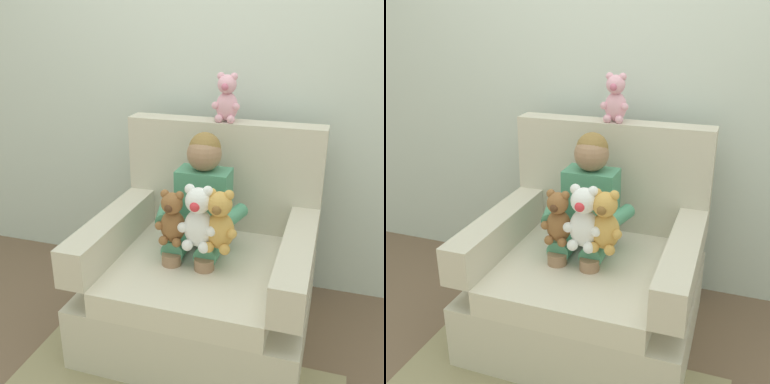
{
  "view_description": "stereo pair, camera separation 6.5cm",
  "coord_description": "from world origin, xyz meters",
  "views": [
    {
      "loc": [
        0.57,
        -1.93,
        1.55
      ],
      "look_at": [
        -0.04,
        -0.05,
        0.79
      ],
      "focal_mm": 43.62,
      "sensor_mm": 36.0,
      "label": 1
    },
    {
      "loc": [
        0.63,
        -1.91,
        1.55
      ],
      "look_at": [
        -0.04,
        -0.05,
        0.79
      ],
      "focal_mm": 43.62,
      "sensor_mm": 36.0,
      "label": 2
    }
  ],
  "objects": [
    {
      "name": "ground_plane",
      "position": [
        0.0,
        0.0,
        0.0
      ],
      "size": [
        8.0,
        8.0,
        0.0
      ],
      "primitive_type": "plane",
      "color": "brown"
    },
    {
      "name": "back_wall",
      "position": [
        0.0,
        0.66,
        1.3
      ],
      "size": [
        6.0,
        0.1,
        2.6
      ],
      "primitive_type": "cube",
      "color": "silver",
      "rests_on": "ground"
    },
    {
      "name": "armchair",
      "position": [
        0.0,
        0.05,
        0.32
      ],
      "size": [
        1.05,
        0.94,
        1.03
      ],
      "color": "beige",
      "rests_on": "ground"
    },
    {
      "name": "seated_child",
      "position": [
        -0.04,
        0.08,
        0.65
      ],
      "size": [
        0.45,
        0.39,
        0.82
      ],
      "rotation": [
        0.0,
        0.0,
        0.12
      ],
      "color": "#4C9370",
      "rests_on": "armchair"
    },
    {
      "name": "plush_white",
      "position": [
        0.01,
        -0.11,
        0.69
      ],
      "size": [
        0.18,
        0.15,
        0.3
      ],
      "rotation": [
        0.0,
        0.0,
        0.1
      ],
      "color": "white",
      "rests_on": "armchair"
    },
    {
      "name": "plush_brown",
      "position": [
        -0.11,
        -0.1,
        0.67
      ],
      "size": [
        0.15,
        0.12,
        0.26
      ],
      "rotation": [
        0.0,
        0.0,
        0.36
      ],
      "color": "brown",
      "rests_on": "armchair"
    },
    {
      "name": "plush_honey",
      "position": [
        0.11,
        -0.1,
        0.69
      ],
      "size": [
        0.17,
        0.14,
        0.29
      ],
      "rotation": [
        0.0,
        0.0,
        -0.01
      ],
      "color": "gold",
      "rests_on": "armchair"
    },
    {
      "name": "plush_pink_on_backrest",
      "position": [
        0.01,
        0.39,
        1.14
      ],
      "size": [
        0.15,
        0.12,
        0.25
      ],
      "rotation": [
        0.0,
        0.0,
        -0.12
      ],
      "color": "#EAA8BC",
      "rests_on": "armchair"
    }
  ]
}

